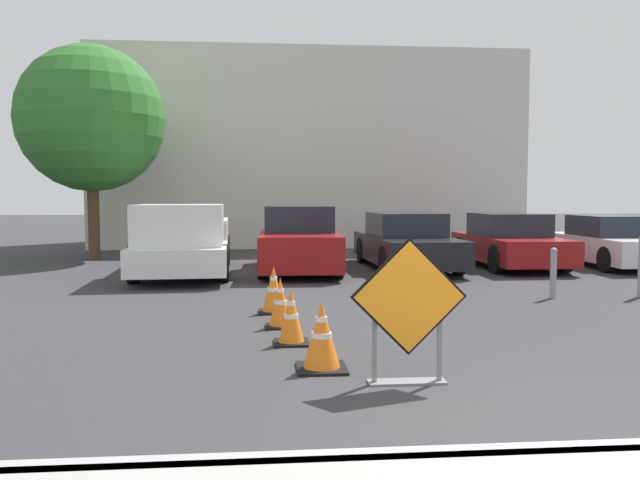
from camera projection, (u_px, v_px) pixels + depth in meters
The scene contains 14 objects.
ground_plane at pixel (378, 276), 14.11m from camera, with size 96.00×96.00×0.00m, color #333335.
road_closed_sign at pixel (409, 308), 5.90m from camera, with size 1.12×0.20×1.41m.
traffic_cone_nearest at pixel (322, 336), 6.43m from camera, with size 0.52×0.52×0.72m.
traffic_cone_second at pixel (291, 317), 7.56m from camera, with size 0.42×0.42×0.68m.
traffic_cone_third at pixel (280, 303), 8.53m from camera, with size 0.41×0.41×0.69m.
traffic_cone_fourth at pixel (274, 290), 9.59m from camera, with size 0.47×0.47×0.72m.
pickup_truck at pixel (184, 243), 14.20m from camera, with size 2.27×5.64×1.62m.
parked_car_nearest at pixel (299, 241), 14.88m from camera, with size 1.95×4.43×1.56m.
parked_car_second at pixel (406, 243), 15.45m from camera, with size 1.99×4.67×1.38m.
parked_car_third at pixel (509, 242), 15.76m from camera, with size 1.83×4.13×1.36m.
parked_car_fourth at pixel (611, 243), 15.94m from camera, with size 1.84×4.03×1.30m.
bollard_nearest at pixel (553, 271), 10.94m from camera, with size 0.12×0.12×0.90m.
building_facade_backdrop at pixel (307, 153), 23.51m from camera, with size 15.08×5.00×6.86m.
street_tree_behind_lot at pixel (91, 119), 17.44m from camera, with size 4.08×4.08×6.00m.
Camera 1 is at (-2.50, -3.85, 1.79)m, focal length 35.00 mm.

